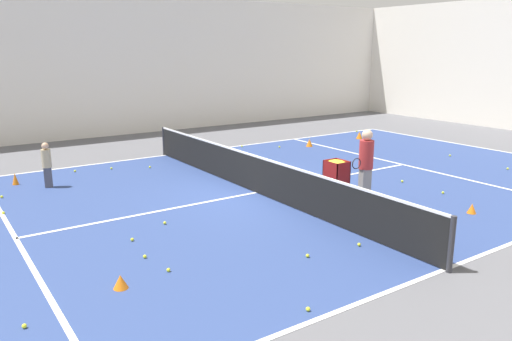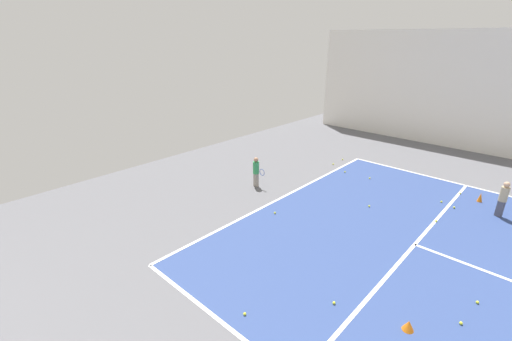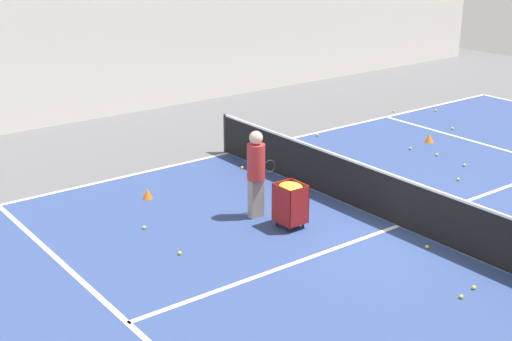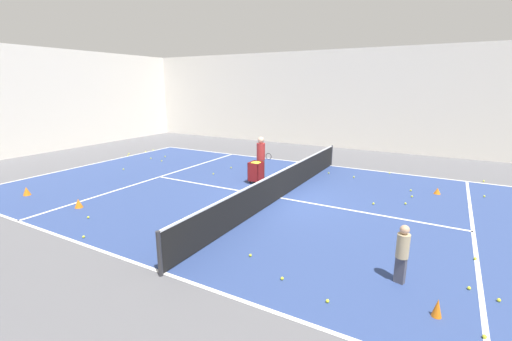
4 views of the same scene
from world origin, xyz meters
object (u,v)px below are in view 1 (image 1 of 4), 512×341
object	(u,v)px
tennis_net	(256,174)
child_midcourt	(47,162)
training_cone_0	(121,282)
coach_at_net	(366,160)
training_cone_1	(472,208)
ball_cart	(337,170)

from	to	relation	value
tennis_net	child_midcourt	size ratio (longest dim) A/B	9.44
training_cone_0	coach_at_net	bearing A→B (deg)	100.39
child_midcourt	training_cone_0	bearing A→B (deg)	-77.28
coach_at_net	training_cone_1	xyz separation A→B (m)	(2.23, 1.28, -0.93)
tennis_net	child_midcourt	world-z (taller)	child_midcourt
child_midcourt	training_cone_0	world-z (taller)	child_midcourt
coach_at_net	training_cone_1	distance (m)	2.73
child_midcourt	ball_cart	size ratio (longest dim) A/B	1.38
child_midcourt	ball_cart	xyz separation A→B (m)	(4.99, 6.24, -0.09)
coach_at_net	ball_cart	distance (m)	0.94
child_midcourt	training_cone_0	size ratio (longest dim) A/B	5.21
ball_cart	training_cone_1	distance (m)	3.44
child_midcourt	training_cone_1	bearing A→B (deg)	-29.88
coach_at_net	child_midcourt	world-z (taller)	coach_at_net
tennis_net	training_cone_1	world-z (taller)	tennis_net
tennis_net	training_cone_0	xyz separation A→B (m)	(3.35, -4.94, -0.41)
child_midcourt	training_cone_1	xyz separation A→B (m)	(8.04, 7.74, -0.61)
ball_cart	training_cone_1	bearing A→B (deg)	26.24
tennis_net	ball_cart	xyz separation A→B (m)	(1.27, 1.74, 0.11)
coach_at_net	tennis_net	bearing A→B (deg)	-43.63
tennis_net	coach_at_net	distance (m)	2.90
tennis_net	training_cone_1	distance (m)	5.41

